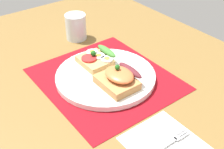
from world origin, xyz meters
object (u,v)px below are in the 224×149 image
object	(u,v)px
sandwich_egg_tomato	(97,59)
drinking_glass	(76,27)
napkin	(164,143)
plate	(106,76)
sandwich_salmon	(119,78)
fork	(168,143)

from	to	relation	value
sandwich_egg_tomato	drinking_glass	distance (cm)	20.25
napkin	plate	bearing A→B (deg)	171.60
plate	sandwich_salmon	distance (cm)	6.72
plate	napkin	bearing A→B (deg)	-8.40
drinking_glass	sandwich_salmon	bearing A→B (deg)	-11.42
plate	fork	bearing A→B (deg)	-7.29
napkin	drinking_glass	bearing A→B (deg)	169.01
plate	fork	size ratio (longest dim) A/B	2.17
plate	sandwich_salmon	xyz separation A→B (cm)	(6.09, -0.18, 2.83)
napkin	sandwich_salmon	bearing A→B (deg)	169.67
sandwich_salmon	fork	size ratio (longest dim) A/B	0.82
plate	drinking_glass	distance (cm)	26.67
plate	drinking_glass	xyz separation A→B (cm)	(-25.72, 6.25, 3.31)
sandwich_egg_tomato	napkin	distance (cm)	33.53
fork	sandwich_salmon	bearing A→B (deg)	171.14
sandwich_egg_tomato	sandwich_salmon	xyz separation A→B (cm)	(12.20, -1.48, 0.62)
plate	napkin	world-z (taller)	plate
sandwich_egg_tomato	fork	world-z (taller)	sandwich_egg_tomato
sandwich_salmon	drinking_glass	bearing A→B (deg)	168.58
sandwich_egg_tomato	drinking_glass	xyz separation A→B (cm)	(-19.60, 4.94, 1.09)
sandwich_salmon	sandwich_egg_tomato	bearing A→B (deg)	173.08
sandwich_egg_tomato	napkin	bearing A→B (deg)	-9.08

